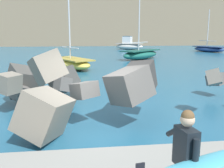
# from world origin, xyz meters

# --- Properties ---
(ground_plane) EXTENTS (400.00, 400.00, 0.00)m
(ground_plane) POSITION_xyz_m (0.00, 0.00, 0.00)
(ground_plane) COLOR #235B7A
(breakwater_jetty) EXTENTS (30.70, 6.47, 2.56)m
(breakwater_jetty) POSITION_xyz_m (-0.61, 1.66, 1.12)
(breakwater_jetty) COLOR slate
(breakwater_jetty) RESTS_ON ground
(surfer_with_board) EXTENTS (2.12, 1.29, 1.78)m
(surfer_with_board) POSITION_xyz_m (1.03, -4.53, 1.28)
(surfer_with_board) COLOR black
(surfer_with_board) RESTS_ON walkway_path
(boat_near_left) EXTENTS (4.14, 5.20, 5.91)m
(boat_near_left) POSITION_xyz_m (-1.27, 14.03, 0.52)
(boat_near_left) COLOR #EAC64C
(boat_near_left) RESTS_ON ground
(boat_near_centre) EXTENTS (5.48, 4.37, 2.46)m
(boat_near_centre) POSITION_xyz_m (8.29, 38.49, 0.78)
(boat_near_centre) COLOR beige
(boat_near_centre) RESTS_ON ground
(boat_near_right) EXTENTS (5.93, 5.65, 7.49)m
(boat_near_right) POSITION_xyz_m (6.43, 21.24, 0.59)
(boat_near_right) COLOR #1E6656
(boat_near_right) RESTS_ON ground
(boat_mid_centre) EXTENTS (4.19, 5.95, 6.66)m
(boat_mid_centre) POSITION_xyz_m (20.01, 31.02, 0.50)
(boat_mid_centre) COLOR navy
(boat_mid_centre) RESTS_ON ground
(headland_bluff) EXTENTS (91.12, 40.35, 13.09)m
(headland_bluff) POSITION_xyz_m (8.79, 70.62, 6.57)
(headland_bluff) COLOR #847056
(headland_bluff) RESTS_ON ground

